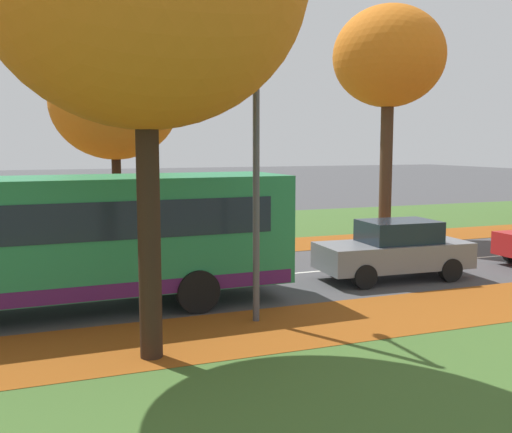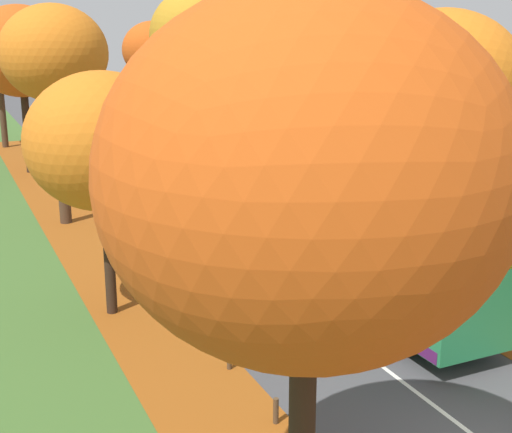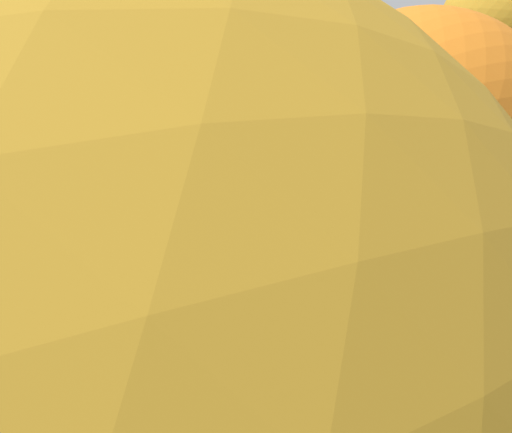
{
  "view_description": "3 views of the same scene",
  "coord_description": "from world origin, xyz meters",
  "px_view_note": "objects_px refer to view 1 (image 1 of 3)",
  "views": [
    {
      "loc": [
        15.39,
        7.3,
        3.68
      ],
      "look_at": [
        1.81,
        12.56,
        1.93
      ],
      "focal_mm": 42.0,
      "sensor_mm": 36.0,
      "label": 1
    },
    {
      "loc": [
        -9.54,
        -9.39,
        8.37
      ],
      "look_at": [
        -0.13,
        11.5,
        2.05
      ],
      "focal_mm": 50.0,
      "sensor_mm": 36.0,
      "label": 2
    },
    {
      "loc": [
        7.49,
        -3.57,
        8.97
      ],
      "look_at": [
        -0.39,
        13.3,
        2.01
      ],
      "focal_mm": 42.0,
      "sensor_mm": 36.0,
      "label": 3
    }
  ],
  "objects_px": {
    "bus": "(54,236)",
    "car_grey_lead": "(394,250)",
    "streetlamp_right": "(250,142)",
    "tree_left_mid": "(389,58)",
    "tree_left_near": "(115,102)",
    "bollard_fifth": "(60,256)"
  },
  "relations": [
    {
      "from": "bus",
      "to": "bollard_fifth",
      "type": "bearing_deg",
      "value": 176.12
    },
    {
      "from": "tree_left_near",
      "to": "car_grey_lead",
      "type": "distance_m",
      "value": 10.47
    },
    {
      "from": "tree_left_mid",
      "to": "streetlamp_right",
      "type": "xyz_separation_m",
      "value": [
        8.58,
        -8.98,
        -3.29
      ]
    },
    {
      "from": "tree_left_mid",
      "to": "bus",
      "type": "xyz_separation_m",
      "value": [
        6.69,
        -12.84,
        -5.32
      ]
    },
    {
      "from": "bollard_fifth",
      "to": "car_grey_lead",
      "type": "relative_size",
      "value": 0.15
    },
    {
      "from": "streetlamp_right",
      "to": "tree_left_mid",
      "type": "bearing_deg",
      "value": 133.7
    },
    {
      "from": "tree_left_near",
      "to": "bollard_fifth",
      "type": "relative_size",
      "value": 10.93
    },
    {
      "from": "bus",
      "to": "car_grey_lead",
      "type": "bearing_deg",
      "value": 90.95
    },
    {
      "from": "bollard_fifth",
      "to": "tree_left_mid",
      "type": "bearing_deg",
      "value": 96.24
    },
    {
      "from": "bollard_fifth",
      "to": "car_grey_lead",
      "type": "height_order",
      "value": "car_grey_lead"
    },
    {
      "from": "bollard_fifth",
      "to": "bus",
      "type": "xyz_separation_m",
      "value": [
        5.33,
        -0.36,
        1.38
      ]
    },
    {
      "from": "tree_left_near",
      "to": "bus",
      "type": "height_order",
      "value": "tree_left_near"
    },
    {
      "from": "tree_left_mid",
      "to": "bus",
      "type": "distance_m",
      "value": 15.43
    },
    {
      "from": "tree_left_near",
      "to": "tree_left_mid",
      "type": "relative_size",
      "value": 0.78
    },
    {
      "from": "tree_left_near",
      "to": "streetlamp_right",
      "type": "relative_size",
      "value": 1.18
    },
    {
      "from": "tree_left_near",
      "to": "bollard_fifth",
      "type": "height_order",
      "value": "tree_left_near"
    },
    {
      "from": "streetlamp_right",
      "to": "bus",
      "type": "bearing_deg",
      "value": -116.01
    },
    {
      "from": "tree_left_mid",
      "to": "bus",
      "type": "height_order",
      "value": "tree_left_mid"
    },
    {
      "from": "tree_left_mid",
      "to": "tree_left_near",
      "type": "bearing_deg",
      "value": -92.55
    },
    {
      "from": "tree_left_near",
      "to": "bollard_fifth",
      "type": "xyz_separation_m",
      "value": [
        1.83,
        -2.03,
        -4.79
      ]
    },
    {
      "from": "tree_left_near",
      "to": "bus",
      "type": "relative_size",
      "value": 0.68
    },
    {
      "from": "tree_left_near",
      "to": "bollard_fifth",
      "type": "distance_m",
      "value": 5.51
    }
  ]
}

